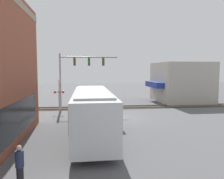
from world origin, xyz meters
TOP-DOWN VIEW (x-y plane):
  - ground_plane at (0.00, 0.00)m, footprint 120.00×120.00m
  - shop_building at (10.42, -11.02)m, footprint 8.06×8.32m
  - city_bus at (-5.75, 2.80)m, footprint 10.59×2.59m
  - traffic_signal_gantry at (4.96, 4.14)m, footprint 0.42×6.84m
  - crossing_signal at (3.59, 6.19)m, footprint 1.41×1.18m
  - rail_track_near at (6.00, 0.00)m, footprint 2.60×60.00m
  - parked_car_red at (11.85, 0.20)m, footprint 4.32×1.82m
  - pedestrian_by_lamp at (-12.14, 5.95)m, footprint 0.34×0.34m
  - pedestrian_near_bus at (-3.94, 0.57)m, footprint 0.34×0.34m

SIDE VIEW (x-z plane):
  - ground_plane at x=0.00m, z-range 0.00..0.00m
  - rail_track_near at x=6.00m, z-range -0.05..0.10m
  - parked_car_red at x=11.85m, z-range -0.05..1.33m
  - pedestrian_by_lamp at x=-12.14m, z-range 0.02..1.73m
  - pedestrian_near_bus at x=-3.94m, z-range 0.02..1.77m
  - city_bus at x=-5.75m, z-range 0.17..3.49m
  - crossing_signal at x=3.59m, z-range 0.39..4.20m
  - shop_building at x=10.42m, z-range -0.01..5.85m
  - traffic_signal_gantry at x=4.96m, z-range 1.59..8.25m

